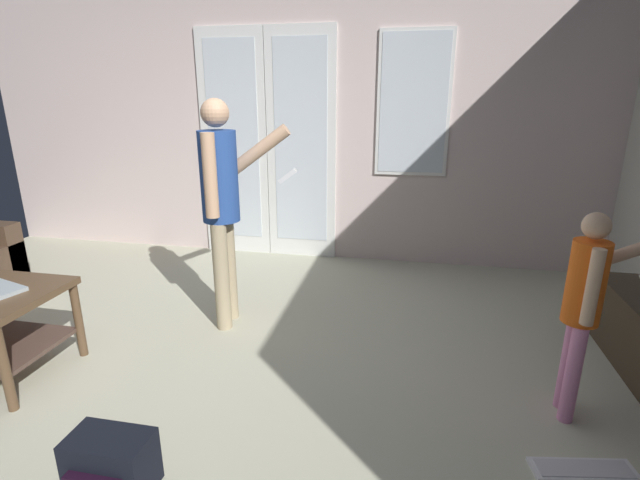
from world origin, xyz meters
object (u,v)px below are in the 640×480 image
object	(u,v)px
person_adult	(222,195)
person_child	(586,299)
backpack	(111,465)
loose_keyboard	(583,470)

from	to	relation	value
person_adult	person_child	bearing A→B (deg)	-16.48
person_child	backpack	world-z (taller)	person_child
person_child	person_adult	bearing A→B (deg)	163.52
person_adult	backpack	xyz separation A→B (m)	(0.09, -1.49, -0.80)
person_adult	loose_keyboard	size ratio (longest dim) A/B	3.37
person_adult	backpack	bearing A→B (deg)	-86.70
person_adult	person_child	xyz separation A→B (m)	(2.05, -0.61, -0.29)
backpack	person_child	bearing A→B (deg)	24.17
person_child	loose_keyboard	bearing A→B (deg)	-95.38
person_child	backpack	size ratio (longest dim) A/B	3.15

